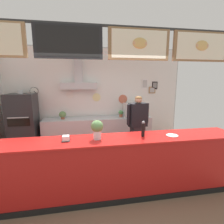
# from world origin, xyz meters

# --- Properties ---
(ground_plane) EXTENTS (6.67, 6.67, 0.00)m
(ground_plane) POSITION_xyz_m (0.00, 0.00, 0.00)
(ground_plane) COLOR brown
(back_wall_assembly) EXTENTS (5.56, 2.51, 3.05)m
(back_wall_assembly) POSITION_xyz_m (-0.02, 2.32, 1.63)
(back_wall_assembly) COLOR gray
(back_wall_assembly) RESTS_ON ground_plane
(service_counter) EXTENTS (4.82, 0.63, 1.07)m
(service_counter) POSITION_xyz_m (0.00, -0.24, 0.53)
(service_counter) COLOR #B21916
(service_counter) RESTS_ON ground_plane
(back_prep_counter) EXTENTS (3.29, 0.58, 0.91)m
(back_prep_counter) POSITION_xyz_m (0.03, 2.08, 0.45)
(back_prep_counter) COLOR #B7BABF
(back_prep_counter) RESTS_ON ground_plane
(pizza_oven) EXTENTS (0.72, 0.69, 1.80)m
(pizza_oven) POSITION_xyz_m (-2.07, 1.91, 0.85)
(pizza_oven) COLOR #232326
(pizza_oven) RESTS_ON ground_plane
(shop_worker) EXTENTS (0.61, 0.31, 1.67)m
(shop_worker) POSITION_xyz_m (0.94, 1.01, 0.89)
(shop_worker) COLOR #232328
(shop_worker) RESTS_ON ground_plane
(espresso_machine) EXTENTS (0.54, 0.47, 0.43)m
(espresso_machine) POSITION_xyz_m (1.12, 2.06, 1.13)
(espresso_machine) COLOR silver
(espresso_machine) RESTS_ON back_prep_counter
(potted_basil) EXTENTS (0.21, 0.21, 0.23)m
(potted_basil) POSITION_xyz_m (-1.03, 2.09, 1.05)
(potted_basil) COLOR #9E563D
(potted_basil) RESTS_ON back_prep_counter
(potted_oregano) EXTENTS (0.15, 0.15, 0.21)m
(potted_oregano) POSITION_xyz_m (0.75, 2.10, 1.03)
(potted_oregano) COLOR #9E563D
(potted_oregano) RESTS_ON back_prep_counter
(napkin_holder) EXTENTS (0.14, 0.13, 0.10)m
(napkin_holder) POSITION_xyz_m (-0.71, -0.23, 1.11)
(napkin_holder) COLOR #262628
(napkin_holder) RESTS_ON service_counter
(pepper_grinder) EXTENTS (0.06, 0.06, 0.28)m
(pepper_grinder) POSITION_xyz_m (0.63, -0.22, 1.21)
(pepper_grinder) COLOR black
(pepper_grinder) RESTS_ON service_counter
(basil_vase) EXTENTS (0.21, 0.21, 0.33)m
(basil_vase) POSITION_xyz_m (-0.19, -0.23, 1.25)
(basil_vase) COLOR silver
(basil_vase) RESTS_ON service_counter
(condiment_plate) EXTENTS (0.21, 0.21, 0.01)m
(condiment_plate) POSITION_xyz_m (1.16, -0.29, 1.07)
(condiment_plate) COLOR white
(condiment_plate) RESTS_ON service_counter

